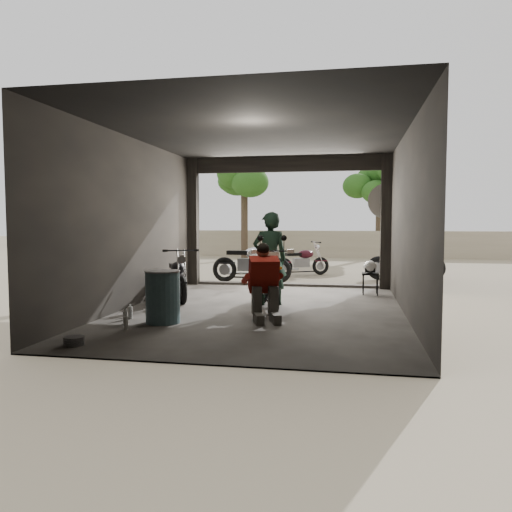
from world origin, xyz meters
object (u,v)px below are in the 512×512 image
(rider, at_px, (270,259))
(outside_bike_a, at_px, (251,259))
(main_bike, at_px, (268,278))
(outside_bike_b, at_px, (302,259))
(oil_drum, at_px, (163,298))
(sign_post, at_px, (385,217))
(helmet, at_px, (370,267))
(outside_bike_c, at_px, (406,258))
(mechanic, at_px, (265,284))
(left_bike, at_px, (178,274))
(stool, at_px, (370,276))

(rider, bearing_deg, outside_bike_a, -91.93)
(main_bike, height_order, outside_bike_b, main_bike)
(oil_drum, distance_m, sign_post, 6.38)
(sign_post, bearing_deg, helmet, -96.68)
(outside_bike_a, xyz_separation_m, helmet, (3.00, -1.78, 0.01))
(main_bike, bearing_deg, sign_post, 37.49)
(helmet, bearing_deg, outside_bike_b, 92.52)
(outside_bike_c, distance_m, mechanic, 6.97)
(outside_bike_a, bearing_deg, rider, -162.03)
(mechanic, bearing_deg, outside_bike_b, 71.52)
(left_bike, bearing_deg, sign_post, 3.59)
(helmet, height_order, sign_post, sign_post)
(outside_bike_a, distance_m, oil_drum, 5.52)
(outside_bike_b, distance_m, outside_bike_c, 3.01)
(main_bike, height_order, helmet, main_bike)
(left_bike, distance_m, stool, 4.18)
(sign_post, bearing_deg, rider, -117.74)
(outside_bike_a, bearing_deg, oil_drum, 177.60)
(mechanic, bearing_deg, outside_bike_c, 46.74)
(outside_bike_a, xyz_separation_m, sign_post, (3.39, -0.49, 1.09))
(main_bike, bearing_deg, mechanic, -100.93)
(stool, bearing_deg, left_bike, -160.50)
(outside_bike_a, distance_m, outside_bike_c, 4.30)
(outside_bike_b, xyz_separation_m, rider, (-0.11, -5.50, 0.39))
(outside_bike_a, distance_m, rider, 3.65)
(rider, height_order, stool, rider)
(oil_drum, bearing_deg, rider, 55.41)
(oil_drum, bearing_deg, stool, 48.27)
(left_bike, bearing_deg, outside_bike_c, 13.70)
(left_bike, distance_m, outside_bike_b, 5.57)
(left_bike, height_order, outside_bike_b, left_bike)
(main_bike, height_order, outside_bike_c, outside_bike_c)
(sign_post, bearing_deg, oil_drum, -116.40)
(outside_bike_a, bearing_deg, outside_bike_b, -28.88)
(outside_bike_b, height_order, oil_drum, outside_bike_b)
(left_bike, distance_m, outside_bike_a, 3.28)
(stool, bearing_deg, sign_post, 73.14)
(main_bike, height_order, sign_post, sign_post)
(outside_bike_a, bearing_deg, sign_post, -97.19)
(left_bike, xyz_separation_m, mechanic, (2.16, -1.89, 0.08))
(helmet, bearing_deg, outside_bike_c, 47.27)
(outside_bike_b, xyz_separation_m, helmet, (1.84, -3.79, 0.13))
(outside_bike_c, bearing_deg, rider, 143.62)
(outside_bike_c, height_order, stool, outside_bike_c)
(outside_bike_a, distance_m, stool, 3.49)
(main_bike, xyz_separation_m, mechanic, (0.15, -1.19, 0.04))
(main_bike, relative_size, sign_post, 0.68)
(sign_post, bearing_deg, main_bike, -114.38)
(mechanic, height_order, helmet, mechanic)
(outside_bike_c, relative_size, oil_drum, 2.19)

